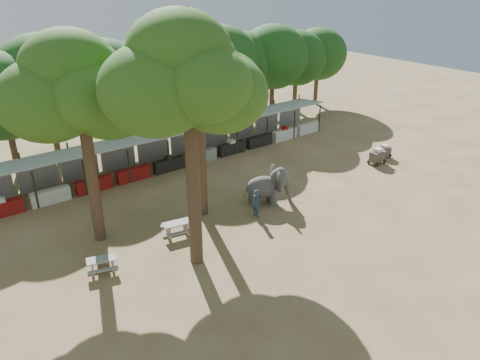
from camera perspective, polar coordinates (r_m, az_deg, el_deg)
ground at (r=25.77m, az=8.60°, el=-7.17°), size 100.00×100.00×0.00m
vendor_stalls at (r=35.20m, az=-7.46°, el=3.94°), size 28.00×2.99×2.80m
yard_tree_left at (r=23.79m, az=-19.47°, el=10.48°), size 7.10×6.90×11.02m
yard_tree_center at (r=20.29m, az=-6.91°, el=12.38°), size 7.10×6.90×12.04m
yard_tree_back at (r=25.30m, az=-5.64°, el=13.28°), size 7.10×6.90×11.36m
backdrop_trees at (r=38.41m, az=-11.80°, el=12.11°), size 46.46×5.95×8.33m
elephant at (r=28.83m, az=3.50°, el=-0.73°), size 3.07×2.43×2.30m
handler at (r=27.33m, az=2.04°, el=-2.85°), size 0.44×0.64×1.73m
picnic_table_near at (r=23.75m, az=-16.46°, el=-9.68°), size 1.71×1.62×0.71m
picnic_table_far at (r=25.90m, az=-7.69°, el=-5.67°), size 1.72×1.60×0.75m
cart_front at (r=36.31m, az=16.41°, el=2.79°), size 1.25×0.82×1.22m
cart_back at (r=37.78m, az=17.19°, el=3.38°), size 1.09×0.75×1.02m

